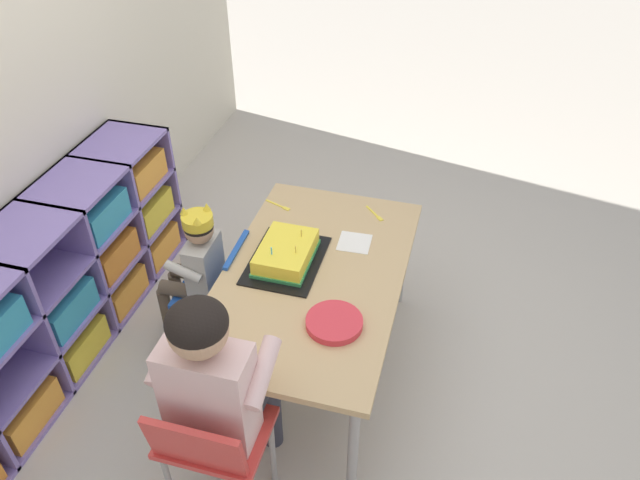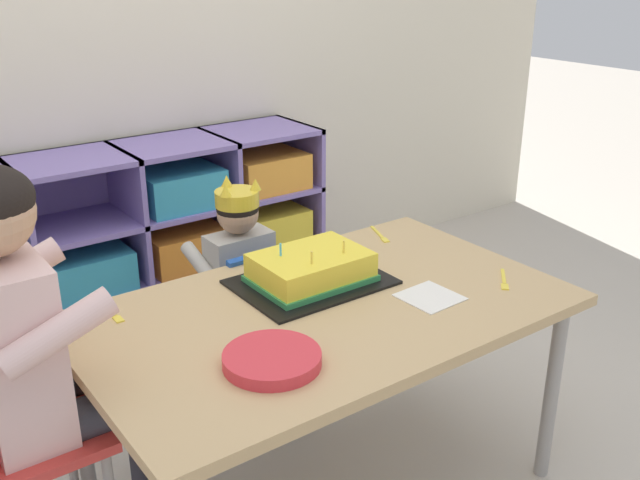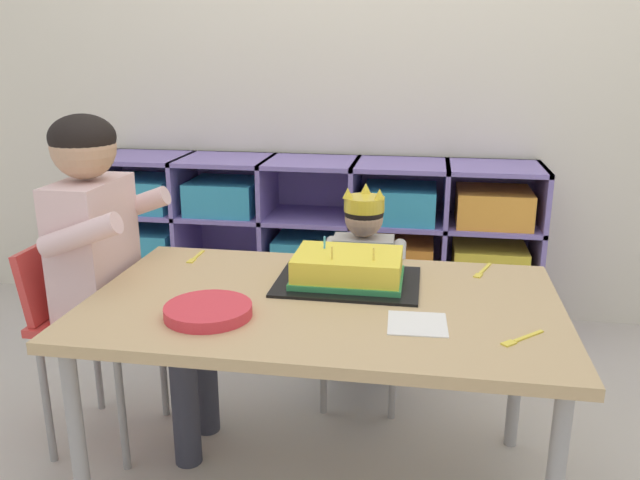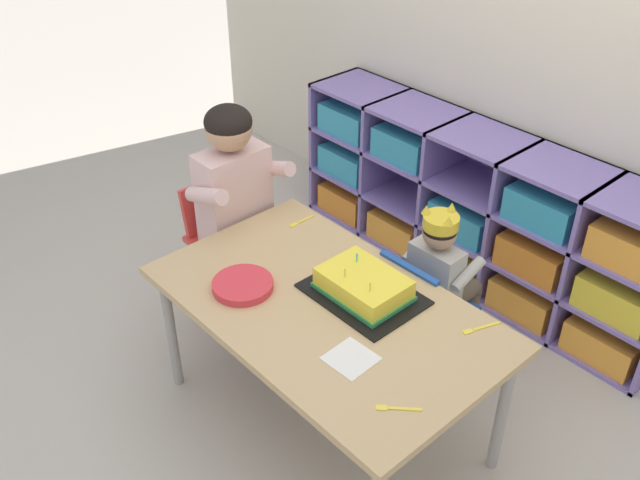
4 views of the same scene
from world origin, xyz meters
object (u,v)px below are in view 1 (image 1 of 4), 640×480
object	(u,v)px
birthday_cake_on_tray	(286,254)
fork_at_table_front_edge	(279,206)
activity_table	(313,282)
classroom_chair_adult_side	(211,443)
adult_helper_seated	(217,378)
paper_plate_stack	(334,322)
child_with_crown	(196,262)
fork_beside_plate_stack	(208,339)
fork_scattered_mid_table	(375,214)
classroom_chair_blue	(220,287)

from	to	relation	value
birthday_cake_on_tray	fork_at_table_front_edge	bearing A→B (deg)	22.60
activity_table	classroom_chair_adult_side	world-z (taller)	classroom_chair_adult_side
adult_helper_seated	paper_plate_stack	world-z (taller)	adult_helper_seated
activity_table	paper_plate_stack	bearing A→B (deg)	-148.59
child_with_crown	fork_at_table_front_edge	xyz separation A→B (m)	(0.39, -0.28, 0.11)
adult_helper_seated	birthday_cake_on_tray	size ratio (longest dim) A/B	2.62
fork_beside_plate_stack	fork_scattered_mid_table	size ratio (longest dim) A/B	1.15
classroom_chair_blue	child_with_crown	bearing A→B (deg)	-90.11
fork_at_table_front_edge	classroom_chair_blue	bearing A→B (deg)	85.55
child_with_crown	paper_plate_stack	bearing A→B (deg)	65.58
activity_table	classroom_chair_blue	bearing A→B (deg)	83.39
paper_plate_stack	fork_scattered_mid_table	size ratio (longest dim) A/B	2.04
fork_scattered_mid_table	classroom_chair_adult_side	bearing A→B (deg)	122.05
activity_table	fork_beside_plate_stack	distance (m)	0.54
activity_table	birthday_cake_on_tray	distance (m)	0.17
activity_table	paper_plate_stack	distance (m)	0.32
child_with_crown	fork_beside_plate_stack	size ratio (longest dim) A/B	6.35
child_with_crown	adult_helper_seated	xyz separation A→B (m)	(-0.73, -0.44, 0.17)
activity_table	classroom_chair_blue	distance (m)	0.52
child_with_crown	fork_at_table_front_edge	size ratio (longest dim) A/B	5.65
child_with_crown	fork_beside_plate_stack	distance (m)	0.61
activity_table	child_with_crown	bearing A→B (deg)	84.79
classroom_chair_blue	fork_scattered_mid_table	world-z (taller)	classroom_chair_blue
fork_at_table_front_edge	fork_scattered_mid_table	size ratio (longest dim) A/B	1.30
adult_helper_seated	fork_scattered_mid_table	distance (m)	1.21
activity_table	classroom_chair_adult_side	size ratio (longest dim) A/B	1.86
child_with_crown	birthday_cake_on_tray	distance (m)	0.47
fork_at_table_front_edge	fork_beside_plate_stack	distance (m)	0.90
classroom_chair_adult_side	paper_plate_stack	size ratio (longest dim) A/B	3.06
birthday_cake_on_tray	child_with_crown	bearing A→B (deg)	89.61
adult_helper_seated	paper_plate_stack	bearing A→B (deg)	-127.16
fork_beside_plate_stack	child_with_crown	bearing A→B (deg)	-58.62
child_with_crown	birthday_cake_on_tray	world-z (taller)	child_with_crown
classroom_chair_blue	classroom_chair_adult_side	size ratio (longest dim) A/B	0.91
child_with_crown	classroom_chair_adult_side	world-z (taller)	child_with_crown
classroom_chair_adult_side	fork_at_table_front_edge	bearing A→B (deg)	-82.98
paper_plate_stack	classroom_chair_blue	bearing A→B (deg)	63.18
activity_table	birthday_cake_on_tray	size ratio (longest dim) A/B	3.09
child_with_crown	paper_plate_stack	distance (m)	0.82
activity_table	child_with_crown	world-z (taller)	child_with_crown
fork_beside_plate_stack	classroom_chair_blue	bearing A→B (deg)	-68.29
adult_helper_seated	fork_beside_plate_stack	bearing A→B (deg)	-57.72
paper_plate_stack	fork_beside_plate_stack	xyz separation A→B (m)	(-0.20, 0.44, -0.01)
child_with_crown	fork_at_table_front_edge	distance (m)	0.49
classroom_chair_adult_side	fork_scattered_mid_table	bearing A→B (deg)	-104.01
child_with_crown	fork_at_table_front_edge	world-z (taller)	child_with_crown
child_with_crown	classroom_chair_adult_side	bearing A→B (deg)	26.39
adult_helper_seated	fork_beside_plate_stack	xyz separation A→B (m)	(0.21, 0.13, -0.06)
classroom_chair_adult_side	birthday_cake_on_tray	world-z (taller)	birthday_cake_on_tray
adult_helper_seated	fork_scattered_mid_table	xyz separation A→B (m)	(1.17, -0.32, -0.06)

